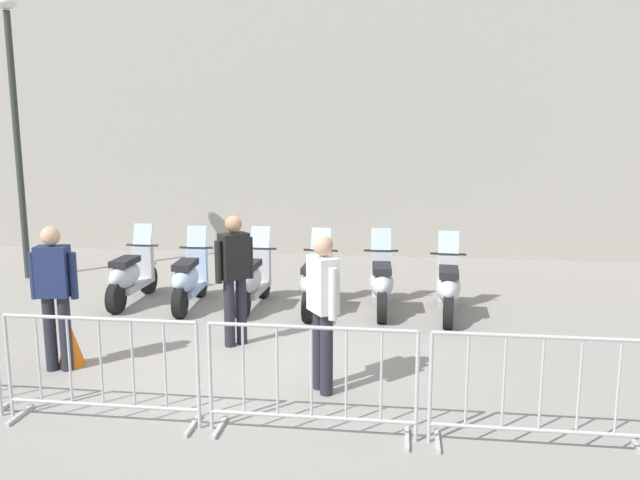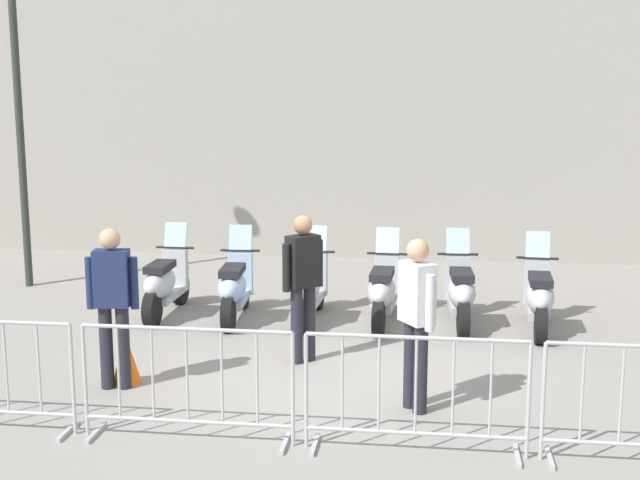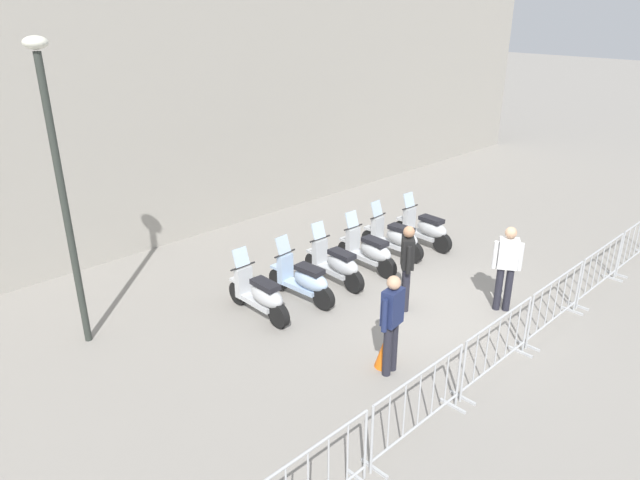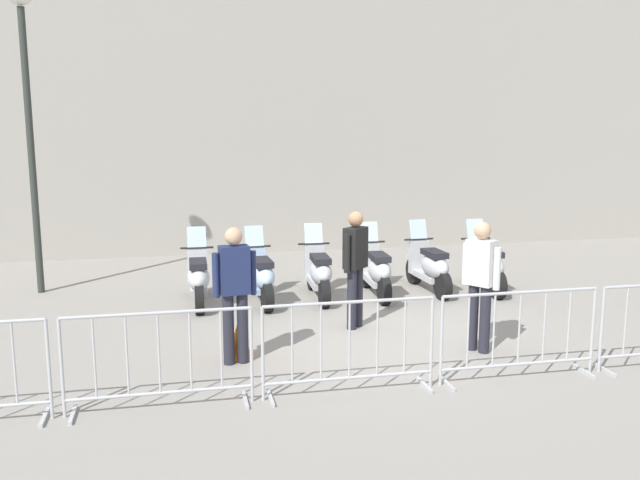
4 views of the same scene
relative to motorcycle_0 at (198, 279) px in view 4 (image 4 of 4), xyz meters
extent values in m
plane|color=gray|center=(2.66, -1.82, -0.45)|extent=(120.00, 120.00, 0.00)
cylinder|color=black|center=(-0.04, 0.70, -0.21)|extent=(0.16, 0.49, 0.48)
cylinder|color=black|center=(0.03, -0.54, -0.21)|extent=(0.16, 0.49, 0.48)
cube|color=#B7BABC|center=(0.00, 0.08, -0.17)|extent=(0.32, 0.88, 0.10)
ellipsoid|color=#B7BABC|center=(0.01, -0.20, 0.07)|extent=(0.40, 0.86, 0.40)
cube|color=black|center=(0.01, -0.17, 0.29)|extent=(0.31, 0.61, 0.10)
cube|color=#B7BABC|center=(-0.03, 0.51, 0.10)|extent=(0.35, 0.16, 0.60)
cylinder|color=black|center=(-0.03, 0.51, 0.43)|extent=(0.56, 0.06, 0.04)
cube|color=silver|center=(-0.03, 0.56, 0.61)|extent=(0.33, 0.16, 0.35)
cube|color=#B7BABC|center=(-0.04, 0.70, 0.06)|extent=(0.22, 0.33, 0.06)
cylinder|color=black|center=(0.94, 0.66, -0.21)|extent=(0.20, 0.49, 0.48)
cylinder|color=black|center=(1.09, -0.57, -0.21)|extent=(0.20, 0.49, 0.48)
cube|color=#A8C1E0|center=(1.01, 0.05, -0.17)|extent=(0.39, 0.90, 0.10)
ellipsoid|color=#A8C1E0|center=(1.05, -0.23, 0.07)|extent=(0.46, 0.88, 0.40)
cube|color=black|center=(1.05, -0.20, 0.29)|extent=(0.35, 0.63, 0.10)
cube|color=#A8C1E0|center=(0.96, 0.48, 0.10)|extent=(0.36, 0.18, 0.60)
cylinder|color=black|center=(0.96, 0.48, 0.43)|extent=(0.56, 0.11, 0.04)
cube|color=silver|center=(0.95, 0.52, 0.61)|extent=(0.34, 0.18, 0.35)
cube|color=#A8C1E0|center=(0.94, 0.66, 0.06)|extent=(0.24, 0.34, 0.06)
cylinder|color=black|center=(2.01, 0.80, -0.21)|extent=(0.15, 0.48, 0.48)
cylinder|color=black|center=(2.04, -0.44, -0.21)|extent=(0.15, 0.48, 0.48)
cube|color=#B7BABC|center=(2.02, 0.18, -0.17)|extent=(0.30, 0.87, 0.10)
ellipsoid|color=#B7BABC|center=(2.03, -0.10, 0.07)|extent=(0.38, 0.85, 0.40)
cube|color=black|center=(2.03, -0.07, 0.29)|extent=(0.29, 0.61, 0.10)
cube|color=#B7BABC|center=(2.01, 0.62, 0.10)|extent=(0.34, 0.15, 0.60)
cylinder|color=black|center=(2.01, 0.62, 0.43)|extent=(0.56, 0.05, 0.04)
cube|color=silver|center=(2.01, 0.67, 0.61)|extent=(0.32, 0.15, 0.35)
cube|color=#B7BABC|center=(2.01, 0.80, 0.06)|extent=(0.21, 0.32, 0.06)
cylinder|color=black|center=(3.02, 0.83, -0.21)|extent=(0.15, 0.48, 0.48)
cylinder|color=black|center=(3.05, -0.41, -0.21)|extent=(0.15, 0.48, 0.48)
cube|color=#B7BABC|center=(3.04, 0.21, -0.17)|extent=(0.30, 0.87, 0.10)
ellipsoid|color=#B7BABC|center=(3.04, -0.07, 0.07)|extent=(0.38, 0.85, 0.40)
cube|color=black|center=(3.04, -0.04, 0.29)|extent=(0.29, 0.61, 0.10)
cube|color=#B7BABC|center=(3.03, 0.64, 0.10)|extent=(0.34, 0.15, 0.60)
cylinder|color=black|center=(3.03, 0.64, 0.43)|extent=(0.56, 0.05, 0.04)
cube|color=silver|center=(3.03, 0.69, 0.61)|extent=(0.32, 0.15, 0.35)
cube|color=#B7BABC|center=(3.02, 0.83, 0.06)|extent=(0.21, 0.32, 0.06)
cylinder|color=black|center=(3.97, 0.98, -0.21)|extent=(0.20, 0.49, 0.48)
cylinder|color=black|center=(4.12, -0.25, -0.21)|extent=(0.20, 0.49, 0.48)
cube|color=#B7BABC|center=(4.05, 0.37, -0.17)|extent=(0.38, 0.90, 0.10)
ellipsoid|color=#B7BABC|center=(4.08, 0.09, 0.07)|extent=(0.46, 0.88, 0.40)
cube|color=black|center=(4.07, 0.12, 0.29)|extent=(0.35, 0.63, 0.10)
cube|color=#B7BABC|center=(3.99, 0.80, 0.10)|extent=(0.35, 0.18, 0.60)
cylinder|color=black|center=(3.99, 0.80, 0.43)|extent=(0.56, 0.10, 0.04)
cube|color=silver|center=(3.99, 0.85, 0.61)|extent=(0.33, 0.18, 0.35)
cube|color=#B7BABC|center=(3.97, 0.98, 0.06)|extent=(0.24, 0.34, 0.06)
cylinder|color=black|center=(5.06, 0.91, -0.21)|extent=(0.15, 0.48, 0.48)
cylinder|color=black|center=(5.08, -0.33, -0.21)|extent=(0.15, 0.48, 0.48)
cube|color=#B7BABC|center=(5.07, 0.29, -0.17)|extent=(0.29, 0.87, 0.10)
ellipsoid|color=#B7BABC|center=(5.07, 0.01, 0.07)|extent=(0.37, 0.84, 0.40)
cube|color=black|center=(5.07, 0.04, 0.29)|extent=(0.29, 0.60, 0.10)
cube|color=#B7BABC|center=(5.06, 0.73, 0.10)|extent=(0.34, 0.14, 0.60)
cylinder|color=black|center=(5.06, 0.73, 0.43)|extent=(0.56, 0.04, 0.04)
cube|color=silver|center=(5.06, 0.78, 0.61)|extent=(0.32, 0.14, 0.35)
cube|color=#B7BABC|center=(5.06, 0.91, 0.06)|extent=(0.20, 0.32, 0.06)
cube|color=#B2B5B7|center=(-1.43, -4.18, -0.43)|extent=(0.07, 0.44, 0.04)
cylinder|color=#B2B5B7|center=(-1.35, -4.18, 0.07)|extent=(0.04, 0.04, 1.05)
cylinder|color=#B2B5B7|center=(-1.67, -4.20, 0.16)|extent=(0.02, 0.02, 0.87)
cube|color=#B2B5B7|center=(-1.16, -4.17, -0.43)|extent=(0.07, 0.44, 0.04)
cube|color=#B2B5B7|center=(0.61, -4.06, -0.43)|extent=(0.07, 0.44, 0.04)
cylinder|color=#B2B5B7|center=(-1.23, -4.17, 0.07)|extent=(0.04, 0.04, 1.05)
cylinder|color=#B2B5B7|center=(0.69, -4.05, 0.07)|extent=(0.04, 0.04, 1.05)
cylinder|color=#B2B5B7|center=(-0.27, -4.11, 0.60)|extent=(1.92, 0.16, 0.04)
cylinder|color=#B2B5B7|center=(-0.27, -4.11, -0.27)|extent=(1.92, 0.16, 0.04)
cylinder|color=#B2B5B7|center=(-0.91, -4.15, 0.16)|extent=(0.02, 0.02, 0.87)
cylinder|color=#B2B5B7|center=(-0.59, -4.13, 0.16)|extent=(0.02, 0.02, 0.87)
cylinder|color=#B2B5B7|center=(-0.27, -4.11, 0.16)|extent=(0.02, 0.02, 0.87)
cylinder|color=#B2B5B7|center=(0.05, -4.09, 0.16)|extent=(0.02, 0.02, 0.87)
cylinder|color=#B2B5B7|center=(0.37, -4.07, 0.16)|extent=(0.02, 0.02, 0.87)
cube|color=#B2B5B7|center=(0.88, -4.04, -0.43)|extent=(0.07, 0.44, 0.04)
cube|color=#B2B5B7|center=(2.65, -3.93, -0.43)|extent=(0.07, 0.44, 0.04)
cylinder|color=#B2B5B7|center=(0.81, -4.04, 0.07)|extent=(0.04, 0.04, 1.05)
cylinder|color=#B2B5B7|center=(2.73, -3.92, 0.07)|extent=(0.04, 0.04, 1.05)
cylinder|color=#B2B5B7|center=(1.77, -3.98, 0.60)|extent=(1.92, 0.16, 0.04)
cylinder|color=#B2B5B7|center=(1.77, -3.98, -0.27)|extent=(1.92, 0.16, 0.04)
cylinder|color=#B2B5B7|center=(1.13, -4.02, 0.16)|extent=(0.02, 0.02, 0.87)
cylinder|color=#B2B5B7|center=(1.45, -4.00, 0.16)|extent=(0.02, 0.02, 0.87)
cylinder|color=#B2B5B7|center=(1.77, -3.98, 0.16)|extent=(0.02, 0.02, 0.87)
cylinder|color=#B2B5B7|center=(2.09, -3.96, 0.16)|extent=(0.02, 0.02, 0.87)
cylinder|color=#B2B5B7|center=(2.41, -3.94, 0.16)|extent=(0.02, 0.02, 0.87)
cube|color=#B2B5B7|center=(2.93, -3.91, -0.43)|extent=(0.07, 0.44, 0.04)
cube|color=#B2B5B7|center=(4.69, -3.80, -0.43)|extent=(0.07, 0.44, 0.04)
cylinder|color=#B2B5B7|center=(2.85, -3.91, 0.07)|extent=(0.04, 0.04, 1.05)
cylinder|color=#B2B5B7|center=(4.77, -3.79, 0.07)|extent=(0.04, 0.04, 1.05)
cylinder|color=#B2B5B7|center=(3.81, -3.85, 0.60)|extent=(1.92, 0.16, 0.04)
cylinder|color=#B2B5B7|center=(3.81, -3.85, -0.27)|extent=(1.92, 0.16, 0.04)
cylinder|color=#B2B5B7|center=(3.17, -3.89, 0.16)|extent=(0.02, 0.02, 0.87)
cylinder|color=#B2B5B7|center=(3.49, -3.87, 0.16)|extent=(0.02, 0.02, 0.87)
cylinder|color=#B2B5B7|center=(3.81, -3.85, 0.16)|extent=(0.02, 0.02, 0.87)
cylinder|color=#B2B5B7|center=(4.13, -3.83, 0.16)|extent=(0.02, 0.02, 0.87)
cylinder|color=#B2B5B7|center=(4.45, -3.81, 0.16)|extent=(0.02, 0.02, 0.87)
cube|color=#B2B5B7|center=(4.97, -3.78, -0.43)|extent=(0.07, 0.44, 0.04)
cylinder|color=#B2B5B7|center=(4.89, -3.79, 0.07)|extent=(0.04, 0.04, 1.05)
cylinder|color=#B2B5B7|center=(5.21, -3.77, 0.16)|extent=(0.02, 0.02, 0.87)
cylinder|color=#2D332D|center=(-2.82, 1.31, 2.00)|extent=(0.12, 0.12, 4.91)
cylinder|color=#23232D|center=(3.78, -2.92, 0.00)|extent=(0.14, 0.14, 0.90)
cylinder|color=#23232D|center=(3.67, -2.77, 0.00)|extent=(0.14, 0.14, 0.90)
cube|color=silver|center=(3.73, -2.84, 0.75)|extent=(0.39, 0.42, 0.60)
sphere|color=tan|center=(3.73, -2.84, 1.17)|extent=(0.22, 0.22, 0.22)
cylinder|color=silver|center=(3.86, -3.03, 0.70)|extent=(0.09, 0.09, 0.55)
cylinder|color=silver|center=(3.59, -2.66, 0.70)|extent=(0.09, 0.09, 0.55)
cylinder|color=#23232D|center=(0.63, -2.82, 0.00)|extent=(0.14, 0.14, 0.90)
cylinder|color=#23232D|center=(0.46, -2.85, 0.00)|extent=(0.14, 0.14, 0.90)
cube|color=navy|center=(0.55, -2.83, 0.75)|extent=(0.40, 0.29, 0.60)
sphere|color=tan|center=(0.55, -2.83, 1.17)|extent=(0.22, 0.22, 0.22)
cylinder|color=navy|center=(0.77, -2.79, 0.70)|extent=(0.09, 0.09, 0.55)
cylinder|color=navy|center=(0.32, -2.88, 0.70)|extent=(0.09, 0.09, 0.55)
cylinder|color=#23232D|center=(2.26, -1.65, 0.00)|extent=(0.14, 0.14, 0.90)
cylinder|color=#23232D|center=(2.38, -1.52, 0.00)|extent=(0.14, 0.14, 0.90)
cube|color=black|center=(2.32, -1.58, 0.75)|extent=(0.41, 0.41, 0.60)
sphere|color=#9E7051|center=(2.32, -1.58, 1.17)|extent=(0.22, 0.22, 0.22)
cylinder|color=black|center=(2.16, -1.75, 0.70)|extent=(0.09, 0.09, 0.55)
cylinder|color=black|center=(2.47, -1.42, 0.70)|extent=(0.09, 0.09, 0.55)
cone|color=orange|center=(0.59, -2.67, -0.18)|extent=(0.32, 0.32, 0.55)
camera|label=1|loc=(4.94, -9.27, 2.38)|focal=35.61mm
camera|label=2|loc=(4.36, -10.96, 2.74)|focal=48.06mm
camera|label=3|loc=(-5.36, -8.00, 5.07)|focal=32.02mm
camera|label=4|loc=(0.41, -10.92, 2.51)|focal=37.50mm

